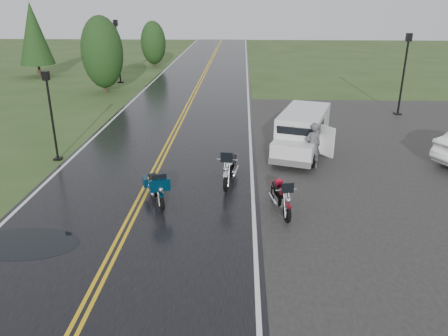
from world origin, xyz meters
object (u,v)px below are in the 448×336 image
Objects in this scene: lamp_post_near_left at (52,117)px; lamp_post_far_left at (118,52)px; motorcycle_teal at (161,195)px; person_at_van at (313,147)px; motorcycle_silver at (226,175)px; van_white at (277,142)px; lamp_post_far_right at (403,75)px; motorcycle_red at (288,206)px.

lamp_post_far_left is (-1.99, 17.57, 0.54)m from lamp_post_near_left.
lamp_post_far_left is (-7.20, 22.17, 1.81)m from motorcycle_teal.
person_at_van is 10.58m from lamp_post_near_left.
motorcycle_teal is 6.65m from person_at_van.
lamp_post_near_left is at bearing 163.88° from motorcycle_silver.
lamp_post_far_right reaches higher than van_white.
lamp_post_near_left is at bearing -153.94° from lamp_post_far_right.
lamp_post_far_right is (9.57, 11.26, 1.62)m from motorcycle_silver.
person_at_van is 0.41× the size of lamp_post_far_right.
lamp_post_far_right is at bearing 56.41° from motorcycle_silver.
van_white is (0.02, 5.11, 0.33)m from motorcycle_red.
motorcycle_red is at bearing -72.53° from van_white.
motorcycle_silver is 14.87m from lamp_post_far_right.
van_white reaches higher than motorcycle_red.
lamp_post_far_right reaches higher than motorcycle_silver.
person_at_van is at bearing 15.24° from motorcycle_teal.
motorcycle_silver reaches higher than motorcycle_teal.
lamp_post_near_left is (-10.52, 0.61, 0.94)m from person_at_van.
van_white is (3.93, 4.50, 0.34)m from motorcycle_teal.
lamp_post_far_left reaches higher than lamp_post_far_right.
lamp_post_far_right is at bearing 65.00° from van_white.
motorcycle_teal is at bearing -72.01° from lamp_post_far_left.
lamp_post_far_left is (-11.13, 17.66, 1.47)m from van_white.
lamp_post_far_right is (18.77, -9.37, -0.11)m from lamp_post_far_left.
motorcycle_red is 1.02× the size of motorcycle_teal.
lamp_post_far_right reaches higher than motorcycle_red.
lamp_post_far_left is 20.98m from lamp_post_far_right.
lamp_post_far_right is at bearing 26.06° from lamp_post_near_left.
lamp_post_far_left is (-9.20, 20.62, 1.72)m from motorcycle_silver.
motorcycle_silver is 7.92m from lamp_post_near_left.
van_white is 1.00× the size of lamp_post_far_left.
person_at_van is at bearing -125.41° from lamp_post_far_right.
person_at_van is at bearing -55.48° from lamp_post_far_left.
lamp_post_near_left reaches higher than motorcycle_red.
motorcycle_teal is at bearing -135.52° from motorcycle_silver.
motorcycle_red is at bearing -63.99° from lamp_post_far_left.
motorcycle_red is 25.41m from lamp_post_far_left.
motorcycle_silver is at bearing -105.48° from van_white.
van_white is 1.47m from person_at_van.
lamp_post_far_right is (7.64, 8.30, 1.36)m from van_white.
motorcycle_teal is 7.06m from lamp_post_near_left.
lamp_post_far_left is (-11.11, 22.78, 1.80)m from motorcycle_red.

